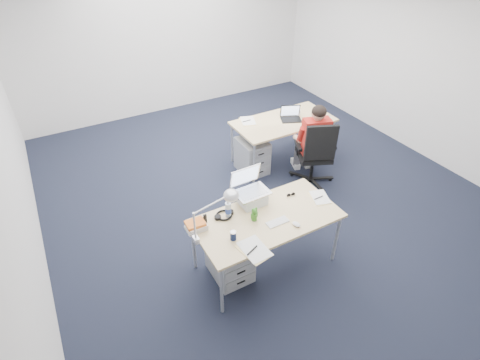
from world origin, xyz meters
name	(u,v)px	position (x,y,z in m)	size (l,w,h in m)	color
floor	(263,194)	(0.00, 0.00, 0.00)	(7.00, 7.00, 0.00)	black
room	(268,84)	(0.00, 0.00, 1.71)	(6.02, 7.02, 2.80)	silver
desk_near	(267,221)	(-0.70, -1.16, 0.68)	(1.60, 0.80, 0.73)	tan
desk_far	(283,123)	(0.77, 0.66, 0.68)	(1.60, 0.80, 0.73)	tan
office_chair	(313,166)	(0.80, -0.12, 0.31)	(0.91, 0.91, 1.09)	black
seated_person	(311,141)	(0.85, 0.05, 0.64)	(0.53, 0.74, 1.27)	#AD2018
drawer_pedestal_near	(230,257)	(-1.14, -1.09, 0.28)	(0.40, 0.50, 0.55)	#A2A5A7
drawer_pedestal_far	(252,156)	(0.17, 0.62, 0.28)	(0.40, 0.50, 0.55)	#A2A5A7
silver_laptop	(252,189)	(-0.72, -0.86, 0.93)	(0.38, 0.30, 0.40)	silver
wireless_keyboard	(277,222)	(-0.65, -1.28, 0.74)	(0.25, 0.10, 0.01)	white
computer_mouse	(296,224)	(-0.50, -1.42, 0.75)	(0.06, 0.10, 0.04)	white
headphones	(224,215)	(-1.11, -0.91, 0.75)	(0.23, 0.18, 0.04)	black
can_koozie	(233,236)	(-1.19, -1.27, 0.78)	(0.06, 0.06, 0.10)	#131D3C
water_bottle	(228,209)	(-1.07, -0.93, 0.84)	(0.07, 0.07, 0.21)	silver
bear_figurine	(254,214)	(-0.85, -1.12, 0.81)	(0.09, 0.07, 0.17)	#216B1C
book_stack	(196,226)	(-1.45, -0.94, 0.78)	(0.21, 0.16, 0.10)	silver
cordless_phone	(205,219)	(-1.34, -0.92, 0.79)	(0.03, 0.02, 0.13)	black
papers_left	(254,250)	(-1.08, -1.51, 0.74)	(0.23, 0.33, 0.01)	#FFE193
papers_right	(320,198)	(0.01, -1.17, 0.73)	(0.18, 0.26, 0.01)	#FFE193
sunglasses	(291,195)	(-0.25, -0.97, 0.74)	(0.11, 0.05, 0.03)	black
desk_lamp	(209,217)	(-1.37, -1.12, 0.99)	(0.46, 0.17, 0.52)	silver
dark_laptop	(292,113)	(0.88, 0.62, 0.84)	(0.31, 0.30, 0.23)	black
far_cup	(298,113)	(1.08, 0.70, 0.78)	(0.07, 0.07, 0.10)	white
far_papers	(248,121)	(0.25, 0.91, 0.73)	(0.21, 0.30, 0.01)	white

